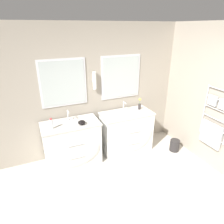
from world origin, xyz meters
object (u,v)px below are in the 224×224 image
at_px(flower_vase, 140,105).
at_px(amenity_bowl, 82,122).
at_px(waste_bin, 175,145).
at_px(vanity_right, 127,132).
at_px(vanity_left, 72,144).
at_px(toiletry_bottle, 51,124).

bearing_deg(flower_vase, amenity_bowl, -170.84).
bearing_deg(waste_bin, amenity_bowl, 169.86).
bearing_deg(vanity_right, vanity_left, 180.00).
xyz_separation_m(vanity_left, waste_bin, (2.12, -0.45, -0.31)).
distance_m(amenity_bowl, waste_bin, 2.12).
height_order(vanity_left, amenity_bowl, amenity_bowl).
distance_m(vanity_right, amenity_bowl, 1.10).
height_order(vanity_right, amenity_bowl, amenity_bowl).
distance_m(flower_vase, waste_bin, 1.18).
bearing_deg(vanity_right, flower_vase, 18.00).
distance_m(vanity_left, amenity_bowl, 0.51).
distance_m(toiletry_bottle, amenity_bowl, 0.53).
distance_m(amenity_bowl, flower_vase, 1.35).
relative_size(flower_vase, waste_bin, 1.01).
bearing_deg(amenity_bowl, vanity_right, 5.93).
bearing_deg(amenity_bowl, toiletry_bottle, 174.86).
bearing_deg(flower_vase, waste_bin, -42.98).
bearing_deg(amenity_bowl, flower_vase, 9.16).
xyz_separation_m(toiletry_bottle, amenity_bowl, (0.52, -0.05, -0.05)).
distance_m(vanity_right, waste_bin, 1.09).
bearing_deg(waste_bin, flower_vase, 137.02).
distance_m(vanity_right, toiletry_bottle, 1.60).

